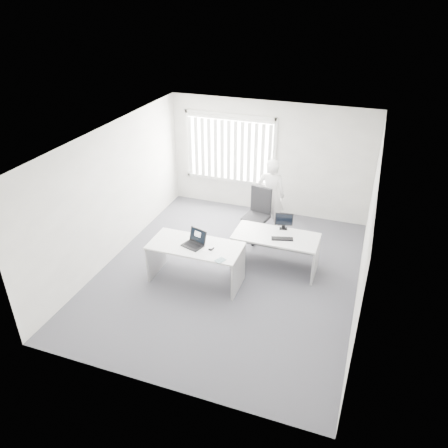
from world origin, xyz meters
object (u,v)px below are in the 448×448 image
(person, at_px, (271,195))
(monitor, at_px, (284,221))
(desk_far, at_px, (275,245))
(desk_near, at_px, (196,255))
(office_chair, at_px, (257,223))
(laptop, at_px, (192,239))

(person, distance_m, monitor, 1.36)
(person, relative_size, monitor, 4.97)
(desk_far, relative_size, monitor, 4.71)
(desk_near, relative_size, desk_far, 1.05)
(person, bearing_deg, monitor, 115.65)
(desk_far, distance_m, monitor, 0.50)
(office_chair, bearing_deg, person, 77.91)
(person, xyz_separation_m, monitor, (0.58, -1.22, 0.06))
(desk_far, height_order, person, person)
(desk_far, xyz_separation_m, laptop, (-1.38, -0.98, 0.40))
(desk_near, height_order, desk_far, desk_near)
(desk_far, distance_m, office_chair, 1.30)
(office_chair, height_order, person, person)
(desk_near, height_order, monitor, monitor)
(laptop, height_order, monitor, monitor)
(desk_far, xyz_separation_m, person, (-0.50, 1.53, 0.33))
(office_chair, height_order, monitor, office_chair)
(desk_near, height_order, person, person)
(desk_far, relative_size, laptop, 4.45)
(monitor, bearing_deg, office_chair, 122.11)
(person, bearing_deg, laptop, 71.22)
(laptop, xyz_separation_m, monitor, (1.45, 1.29, -0.01))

